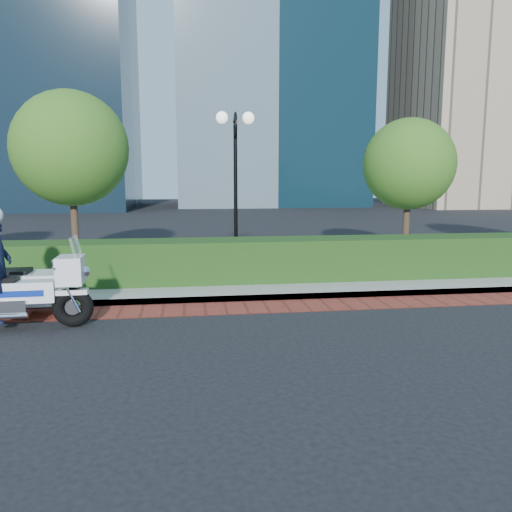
{
  "coord_description": "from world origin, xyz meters",
  "views": [
    {
      "loc": [
        -0.34,
        -8.3,
        2.58
      ],
      "look_at": [
        1.09,
        1.9,
        1.0
      ],
      "focal_mm": 35.0,
      "sensor_mm": 36.0,
      "label": 1
    }
  ],
  "objects": [
    {
      "name": "tree_b",
      "position": [
        -3.5,
        6.5,
        3.43
      ],
      "size": [
        3.2,
        3.2,
        4.89
      ],
      "color": "#332319",
      "rests_on": "sidewalk"
    },
    {
      "name": "police_motorcycle",
      "position": [
        -3.44,
        0.95,
        0.74
      ],
      "size": [
        2.65,
        1.87,
        2.15
      ],
      "rotation": [
        0.0,
        0.0,
        0.04
      ],
      "color": "black",
      "rests_on": "ground"
    },
    {
      "name": "brick_strip",
      "position": [
        0.0,
        1.5,
        0.01
      ],
      "size": [
        60.0,
        1.0,
        0.01
      ],
      "primitive_type": "cube",
      "color": "maroon",
      "rests_on": "ground"
    },
    {
      "name": "tree_c",
      "position": [
        6.5,
        6.5,
        3.05
      ],
      "size": [
        2.8,
        2.8,
        4.3
      ],
      "color": "#332319",
      "rests_on": "sidewalk"
    },
    {
      "name": "ground",
      "position": [
        0.0,
        0.0,
        0.0
      ],
      "size": [
        120.0,
        120.0,
        0.0
      ],
      "primitive_type": "plane",
      "color": "black",
      "rests_on": "ground"
    },
    {
      "name": "tower_right",
      "position": [
        28.0,
        38.0,
        14.0
      ],
      "size": [
        14.0,
        12.0,
        28.0
      ],
      "primitive_type": "cube",
      "color": "gray",
      "rests_on": "ground"
    },
    {
      "name": "lamppost",
      "position": [
        1.0,
        5.2,
        2.96
      ],
      "size": [
        1.02,
        0.7,
        4.21
      ],
      "color": "black",
      "rests_on": "sidewalk"
    },
    {
      "name": "hedge_main",
      "position": [
        0.0,
        3.6,
        0.65
      ],
      "size": [
        18.0,
        1.2,
        1.0
      ],
      "primitive_type": "cube",
      "color": "black",
      "rests_on": "sidewalk"
    },
    {
      "name": "sidewalk",
      "position": [
        0.0,
        6.0,
        0.07
      ],
      "size": [
        60.0,
        8.0,
        0.15
      ],
      "primitive_type": "cube",
      "color": "gray",
      "rests_on": "ground"
    }
  ]
}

